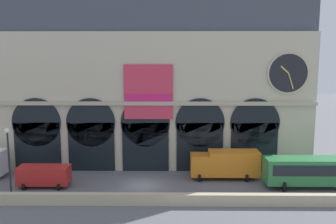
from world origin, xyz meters
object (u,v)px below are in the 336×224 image
van_midwest (44,175)px  bus_east (319,171)px  street_lamp_quayside (9,155)px  box_truck_mideast (226,163)px

van_midwest → bus_east: 28.28m
van_midwest → street_lamp_quayside: bearing=-115.5°
box_truck_mideast → bus_east: bearing=-16.6°
bus_east → street_lamp_quayside: bearing=-172.8°
van_midwest → street_lamp_quayside: (-1.77, -3.71, 3.17)m
box_truck_mideast → bus_east: size_ratio=0.68×
box_truck_mideast → street_lamp_quayside: size_ratio=1.09×
van_midwest → street_lamp_quayside: size_ratio=0.75×
bus_east → box_truck_mideast: bearing=163.4°
bus_east → street_lamp_quayside: size_ratio=1.59×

